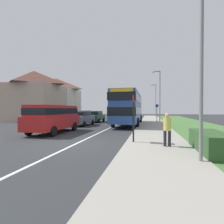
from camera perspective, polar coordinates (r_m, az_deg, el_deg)
name	(u,v)px	position (r m, az deg, el deg)	size (l,w,h in m)	color
ground_plane	(76,144)	(9.66, -11.64, -10.12)	(120.00, 120.00, 0.00)	#2D3033
lane_marking_centre	(109,128)	(17.21, -0.84, -5.24)	(0.14, 60.00, 0.01)	silver
pavement_near_side	(154,131)	(14.79, 13.53, -6.05)	(3.20, 68.00, 0.12)	#9E998E
grass_verge_seaward	(212,133)	(15.51, 29.70, -5.89)	(6.00, 68.00, 0.08)	#477538
roadside_hedge	(211,143)	(8.31, 29.64, -8.87)	(1.10, 3.01, 0.90)	#2D5128
double_decker_bus	(129,107)	(20.63, 5.44, 1.73)	(2.80, 11.18, 3.70)	#284C93
parked_van_red	(54,116)	(14.39, -18.39, -1.40)	(2.11, 5.45, 2.14)	#B21E1E
parked_car_grey	(81,117)	(20.04, -9.96, -1.72)	(1.87, 4.54, 1.70)	slate
parked_car_dark_green	(95,116)	(25.11, -5.48, -1.30)	(1.97, 4.16, 1.60)	#19472D
pedestrian_at_stop	(167,128)	(8.55, 17.56, -4.97)	(0.34, 0.34, 1.67)	#23232D
bus_stop_sign	(133,115)	(9.28, 7.01, -0.98)	(0.09, 0.52, 2.60)	black
cycle_route_sign	(157,112)	(23.61, 14.43, -0.14)	(0.44, 0.08, 2.52)	slate
street_lamp_near	(198,30)	(7.00, 26.36, 22.71)	(1.14, 0.20, 7.80)	slate
street_lamp_mid	(159,93)	(25.55, 15.12, 6.05)	(1.14, 0.20, 7.21)	slate
street_lamp_far	(155,99)	(39.61, 13.93, 4.25)	(1.14, 0.20, 7.26)	slate
house_terrace_far_side	(46,97)	(33.60, -20.63, 4.51)	(7.83, 13.56, 7.98)	tan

